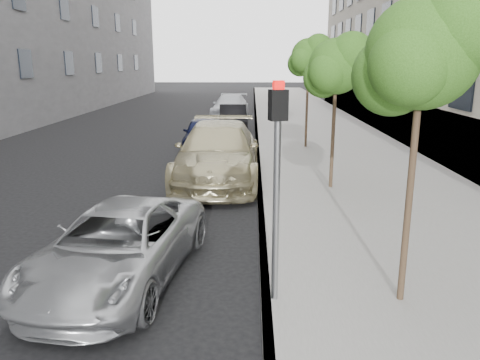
{
  "coord_description": "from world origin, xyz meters",
  "views": [
    {
      "loc": [
        0.95,
        -4.97,
        3.62
      ],
      "look_at": [
        0.73,
        3.36,
        1.5
      ],
      "focal_mm": 35.0,
      "sensor_mm": 36.0,
      "label": 1
    }
  ],
  "objects_px": {
    "tree_mid": "(337,66)",
    "signal_pole": "(277,168)",
    "tree_near": "(425,53)",
    "tree_far": "(309,56)",
    "suv": "(218,153)",
    "minivan": "(118,245)",
    "sedan_black": "(233,117)",
    "sedan_rear": "(230,107)",
    "sedan_blue": "(203,133)"
  },
  "relations": [
    {
      "from": "tree_mid",
      "to": "signal_pole",
      "type": "distance_m",
      "value": 6.95
    },
    {
      "from": "tree_near",
      "to": "tree_far",
      "type": "distance_m",
      "value": 13.0
    },
    {
      "from": "tree_near",
      "to": "suv",
      "type": "bearing_deg",
      "value": 113.38
    },
    {
      "from": "minivan",
      "to": "suv",
      "type": "bearing_deg",
      "value": 88.25
    },
    {
      "from": "tree_mid",
      "to": "sedan_black",
      "type": "relative_size",
      "value": 1.03
    },
    {
      "from": "tree_far",
      "to": "sedan_rear",
      "type": "bearing_deg",
      "value": 108.46
    },
    {
      "from": "tree_mid",
      "to": "sedan_rear",
      "type": "distance_m",
      "value": 18.19
    },
    {
      "from": "tree_mid",
      "to": "suv",
      "type": "relative_size",
      "value": 0.7
    },
    {
      "from": "tree_far",
      "to": "sedan_rear",
      "type": "xyz_separation_m",
      "value": [
        -3.7,
        11.1,
        -3.07
      ]
    },
    {
      "from": "suv",
      "to": "sedan_black",
      "type": "distance_m",
      "value": 11.14
    },
    {
      "from": "tree_far",
      "to": "suv",
      "type": "bearing_deg",
      "value": -122.11
    },
    {
      "from": "minivan",
      "to": "sedan_blue",
      "type": "distance_m",
      "value": 12.47
    },
    {
      "from": "minivan",
      "to": "sedan_black",
      "type": "xyz_separation_m",
      "value": [
        1.19,
        18.04,
        0.05
      ]
    },
    {
      "from": "tree_mid",
      "to": "tree_far",
      "type": "distance_m",
      "value": 6.51
    },
    {
      "from": "minivan",
      "to": "sedan_black",
      "type": "bearing_deg",
      "value": 94.24
    },
    {
      "from": "minivan",
      "to": "sedan_black",
      "type": "distance_m",
      "value": 18.08
    },
    {
      "from": "tree_mid",
      "to": "sedan_rear",
      "type": "height_order",
      "value": "tree_mid"
    },
    {
      "from": "suv",
      "to": "sedan_rear",
      "type": "bearing_deg",
      "value": 91.52
    },
    {
      "from": "tree_near",
      "to": "tree_mid",
      "type": "distance_m",
      "value": 6.5
    },
    {
      "from": "tree_far",
      "to": "sedan_black",
      "type": "xyz_separation_m",
      "value": [
        -3.33,
        5.83,
        -3.15
      ]
    },
    {
      "from": "sedan_blue",
      "to": "sedan_black",
      "type": "xyz_separation_m",
      "value": [
        1.06,
        5.57,
        0.03
      ]
    },
    {
      "from": "minivan",
      "to": "tree_mid",
      "type": "bearing_deg",
      "value": 59.66
    },
    {
      "from": "tree_near",
      "to": "tree_far",
      "type": "xyz_separation_m",
      "value": [
        -0.0,
        13.0,
        0.1
      ]
    },
    {
      "from": "tree_far",
      "to": "signal_pole",
      "type": "xyz_separation_m",
      "value": [
        -1.93,
        -13.04,
        -1.68
      ]
    },
    {
      "from": "sedan_black",
      "to": "sedan_rear",
      "type": "distance_m",
      "value": 5.28
    },
    {
      "from": "sedan_black",
      "to": "tree_far",
      "type": "bearing_deg",
      "value": -63.95
    },
    {
      "from": "minivan",
      "to": "sedan_rear",
      "type": "bearing_deg",
      "value": 96.01
    },
    {
      "from": "minivan",
      "to": "suv",
      "type": "height_order",
      "value": "suv"
    },
    {
      "from": "tree_far",
      "to": "signal_pole",
      "type": "relative_size",
      "value": 1.41
    },
    {
      "from": "tree_far",
      "to": "minivan",
      "type": "relative_size",
      "value": 1.01
    },
    {
      "from": "signal_pole",
      "to": "sedan_rear",
      "type": "xyz_separation_m",
      "value": [
        -1.78,
        24.14,
        -1.4
      ]
    },
    {
      "from": "tree_near",
      "to": "sedan_blue",
      "type": "distance_m",
      "value": 14.31
    },
    {
      "from": "sedan_blue",
      "to": "signal_pole",
      "type": "bearing_deg",
      "value": -81.44
    },
    {
      "from": "sedan_rear",
      "to": "sedan_blue",
      "type": "bearing_deg",
      "value": -89.93
    },
    {
      "from": "tree_mid",
      "to": "sedan_blue",
      "type": "distance_m",
      "value": 8.55
    },
    {
      "from": "signal_pole",
      "to": "sedan_black",
      "type": "relative_size",
      "value": 0.79
    },
    {
      "from": "minivan",
      "to": "sedan_rear",
      "type": "distance_m",
      "value": 23.32
    },
    {
      "from": "tree_far",
      "to": "signal_pole",
      "type": "height_order",
      "value": "tree_far"
    },
    {
      "from": "tree_far",
      "to": "sedan_blue",
      "type": "xyz_separation_m",
      "value": [
        -4.39,
        0.26,
        -3.18
      ]
    },
    {
      "from": "tree_far",
      "to": "suv",
      "type": "height_order",
      "value": "tree_far"
    },
    {
      "from": "signal_pole",
      "to": "minivan",
      "type": "xyz_separation_m",
      "value": [
        -2.59,
        0.83,
        -1.53
      ]
    },
    {
      "from": "tree_mid",
      "to": "sedan_rear",
      "type": "bearing_deg",
      "value": 101.89
    },
    {
      "from": "tree_near",
      "to": "sedan_rear",
      "type": "bearing_deg",
      "value": 98.74
    },
    {
      "from": "tree_near",
      "to": "suv",
      "type": "relative_size",
      "value": 0.74
    },
    {
      "from": "tree_near",
      "to": "suv",
      "type": "xyz_separation_m",
      "value": [
        -3.33,
        7.7,
        -2.84
      ]
    },
    {
      "from": "signal_pole",
      "to": "sedan_blue",
      "type": "xyz_separation_m",
      "value": [
        -2.46,
        13.3,
        -1.5
      ]
    },
    {
      "from": "minivan",
      "to": "suv",
      "type": "relative_size",
      "value": 0.74
    },
    {
      "from": "suv",
      "to": "sedan_black",
      "type": "xyz_separation_m",
      "value": [
        0.0,
        11.13,
        -0.21
      ]
    },
    {
      "from": "sedan_black",
      "to": "sedan_blue",
      "type": "bearing_deg",
      "value": -104.42
    },
    {
      "from": "tree_near",
      "to": "sedan_black",
      "type": "height_order",
      "value": "tree_near"
    }
  ]
}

